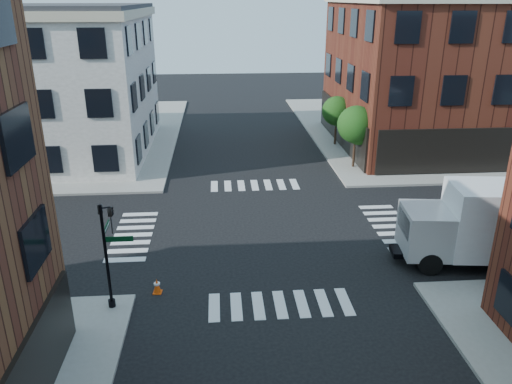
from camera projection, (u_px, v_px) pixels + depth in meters
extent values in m
plane|color=black|center=(264.00, 231.00, 26.97)|extent=(120.00, 120.00, 0.00)
cube|color=gray|center=(461.00, 128.00, 47.95)|extent=(30.00, 30.00, 0.15)
cube|color=gray|center=(11.00, 136.00, 44.93)|extent=(30.00, 30.00, 0.15)
cube|color=#471A11|center=(494.00, 72.00, 41.12)|extent=(25.00, 16.00, 12.00)
cube|color=#BCB7AC|center=(1.00, 84.00, 38.46)|extent=(22.00, 16.00, 11.00)
cylinder|color=black|center=(354.00, 157.00, 36.47)|extent=(0.18, 0.18, 1.47)
cylinder|color=black|center=(354.00, 147.00, 36.21)|extent=(0.12, 0.12, 1.47)
sphere|color=#1B3D10|center=(356.00, 125.00, 35.59)|extent=(2.69, 2.69, 2.69)
sphere|color=#1B3D10|center=(359.00, 132.00, 35.72)|extent=(1.85, 1.85, 1.85)
cylinder|color=black|center=(335.00, 137.00, 42.07)|extent=(0.18, 0.18, 1.33)
cylinder|color=black|center=(336.00, 129.00, 41.83)|extent=(0.12, 0.12, 1.33)
sphere|color=#1B3D10|center=(337.00, 111.00, 41.27)|extent=(2.43, 2.43, 2.43)
sphere|color=#1B3D10|center=(340.00, 117.00, 41.38)|extent=(1.67, 1.67, 1.67)
cylinder|color=black|center=(107.00, 259.00, 19.33)|extent=(0.12, 0.12, 4.60)
cylinder|color=black|center=(112.00, 303.00, 20.06)|extent=(0.28, 0.28, 0.30)
cube|color=#053819|center=(119.00, 239.00, 19.06)|extent=(1.10, 0.03, 0.22)
cube|color=#053819|center=(106.00, 227.00, 19.44)|extent=(0.03, 1.10, 0.22)
imported|color=black|center=(112.00, 220.00, 18.86)|extent=(0.22, 0.18, 1.10)
imported|color=black|center=(101.00, 218.00, 19.06)|extent=(0.18, 0.22, 1.10)
cube|color=maroon|center=(504.00, 209.00, 24.11)|extent=(2.33, 0.30, 0.75)
cube|color=#BABABC|center=(426.00, 231.00, 23.19)|extent=(2.40, 2.78, 2.13)
cube|color=black|center=(405.00, 223.00, 23.09)|extent=(0.33, 2.02, 0.96)
cube|color=black|center=(482.00, 253.00, 23.51)|extent=(8.59, 2.00, 0.27)
cylinder|color=black|center=(430.00, 264.00, 22.56)|extent=(1.10, 0.49, 1.07)
cylinder|color=black|center=(417.00, 241.00, 24.64)|extent=(1.10, 0.49, 1.07)
cylinder|color=black|center=(495.00, 242.00, 24.52)|extent=(1.10, 0.49, 1.07)
cube|color=#F34E0A|center=(158.00, 292.00, 21.30)|extent=(0.40, 0.40, 0.04)
cone|color=#F34E0A|center=(157.00, 286.00, 21.19)|extent=(0.38, 0.38, 0.68)
cylinder|color=white|center=(157.00, 284.00, 21.15)|extent=(0.26, 0.26, 0.08)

